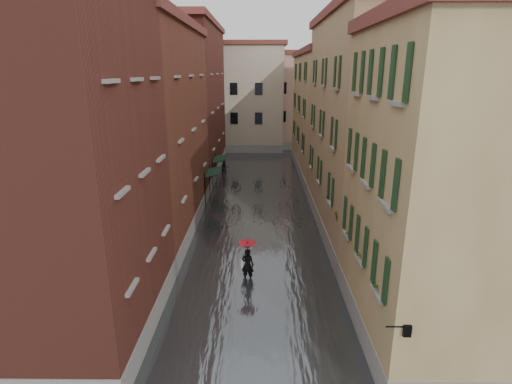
{
  "coord_description": "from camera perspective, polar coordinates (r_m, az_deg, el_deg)",
  "views": [
    {
      "loc": [
        0.16,
        -15.74,
        10.05
      ],
      "look_at": [
        -0.07,
        7.43,
        3.0
      ],
      "focal_mm": 28.0,
      "sensor_mm": 36.0,
      "label": 1
    }
  ],
  "objects": [
    {
      "name": "wall_lantern",
      "position": [
        12.72,
        20.63,
        -17.92
      ],
      "size": [
        0.71,
        0.22,
        0.35
      ],
      "color": "black",
      "rests_on": "ground"
    },
    {
      "name": "pedestrian_far",
      "position": [
        39.83,
        -4.52,
        3.45
      ],
      "size": [
        0.95,
        0.85,
        1.62
      ],
      "primitive_type": "imported",
      "rotation": [
        0.0,
        0.0,
        0.35
      ],
      "color": "black",
      "rests_on": "ground"
    },
    {
      "name": "floodwater",
      "position": [
        30.41,
        0.24,
        -2.18
      ],
      "size": [
        10.0,
        60.0,
        0.2
      ],
      "primitive_type": "cube",
      "color": "#414548",
      "rests_on": "ground"
    },
    {
      "name": "building_left_far",
      "position": [
        40.49,
        -9.85,
        12.36
      ],
      "size": [
        6.0,
        16.0,
        14.0
      ],
      "primitive_type": "cube",
      "color": "brown",
      "rests_on": "ground"
    },
    {
      "name": "building_right_far",
      "position": [
        40.55,
        10.46,
        10.56
      ],
      "size": [
        6.0,
        16.0,
        11.5
      ],
      "primitive_type": "cube",
      "color": "olive",
      "rests_on": "ground"
    },
    {
      "name": "building_left_near",
      "position": [
        15.9,
        -26.25,
        2.25
      ],
      "size": [
        6.0,
        8.0,
        13.0
      ],
      "primitive_type": "cube",
      "color": "brown",
      "rests_on": "ground"
    },
    {
      "name": "building_right_near",
      "position": [
        15.94,
        25.95,
        -0.48
      ],
      "size": [
        6.0,
        8.0,
        11.5
      ],
      "primitive_type": "cube",
      "color": "olive",
      "rests_on": "ground"
    },
    {
      "name": "building_end_pink",
      "position": [
        56.19,
        6.7,
        12.67
      ],
      "size": [
        10.0,
        9.0,
        12.0
      ],
      "primitive_type": "cube",
      "color": "tan",
      "rests_on": "ground"
    },
    {
      "name": "awning_near",
      "position": [
        31.16,
        -6.18,
        2.73
      ],
      "size": [
        1.09,
        2.9,
        2.8
      ],
      "color": "black",
      "rests_on": "ground"
    },
    {
      "name": "building_right_mid",
      "position": [
        25.91,
        16.05,
        8.4
      ],
      "size": [
        6.0,
        14.0,
        13.0
      ],
      "primitive_type": "cube",
      "color": "#9D885F",
      "rests_on": "ground"
    },
    {
      "name": "building_end_cream",
      "position": [
        53.95,
        -2.86,
        13.13
      ],
      "size": [
        12.0,
        9.0,
        13.0
      ],
      "primitive_type": "cube",
      "color": "beige",
      "rests_on": "ground"
    },
    {
      "name": "ground",
      "position": [
        18.67,
        -0.02,
        -15.63
      ],
      "size": [
        120.0,
        120.0,
        0.0
      ],
      "primitive_type": "plane",
      "color": "#5D5D5F",
      "rests_on": "ground"
    },
    {
      "name": "pedestrian_main",
      "position": [
        19.86,
        -1.22,
        -9.51
      ],
      "size": [
        0.89,
        0.89,
        2.06
      ],
      "color": "black",
      "rests_on": "ground"
    },
    {
      "name": "building_left_mid",
      "position": [
        26.03,
        -15.55,
        7.92
      ],
      "size": [
        6.0,
        14.0,
        12.5
      ],
      "primitive_type": "cube",
      "color": "brown",
      "rests_on": "ground"
    },
    {
      "name": "awning_far",
      "position": [
        35.83,
        -5.3,
        4.62
      ],
      "size": [
        1.09,
        2.81,
        2.8
      ],
      "color": "black",
      "rests_on": "ground"
    },
    {
      "name": "window_planters",
      "position": [
        17.93,
        13.33,
        -4.94
      ],
      "size": [
        0.59,
        10.35,
        0.84
      ],
      "color": "brown",
      "rests_on": "ground"
    }
  ]
}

